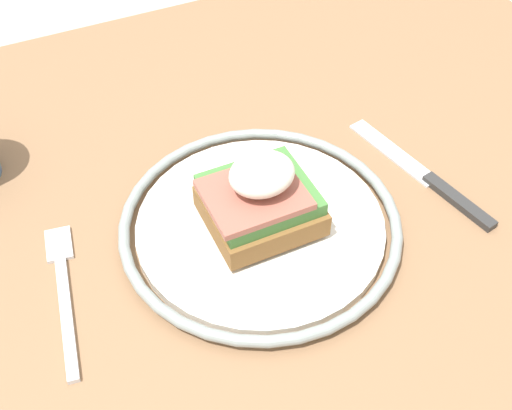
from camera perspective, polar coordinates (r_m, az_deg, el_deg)
The scene contains 5 objects.
dining_table at distance 0.69m, azimuth -0.37°, elevation -8.43°, with size 0.93×0.75×0.77m.
plate at distance 0.56m, azimuth -0.00°, elevation -1.88°, with size 0.25×0.25×0.02m.
sandwich at distance 0.54m, azimuth 0.12°, elevation 0.57°, with size 0.09×0.08×0.07m.
fork at distance 0.55m, azimuth -16.71°, elevation -7.21°, with size 0.04×0.15×0.00m.
knife at distance 0.63m, azimuth 15.24°, elevation 2.16°, with size 0.05×0.18×0.01m.
Camera 1 is at (-0.16, -0.35, 1.21)m, focal length 45.00 mm.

